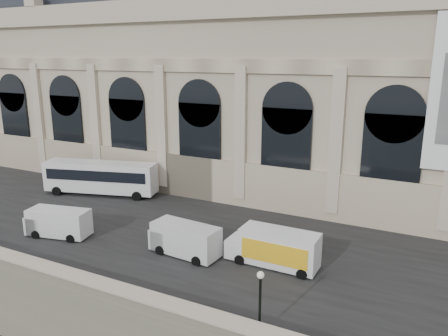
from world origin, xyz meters
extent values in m
cube|color=gray|center=(0.00, 35.00, 3.00)|extent=(160.00, 70.00, 6.00)
cube|color=#2D2D2D|center=(0.00, 14.00, 6.03)|extent=(160.00, 24.00, 0.06)
cube|color=gray|center=(0.00, 0.60, 6.55)|extent=(160.00, 1.20, 1.10)
cube|color=#C4B49D|center=(0.00, 0.60, 7.15)|extent=(160.00, 1.40, 0.12)
cube|color=beige|center=(-6.00, 31.00, 17.00)|extent=(68.00, 18.00, 22.00)
cube|color=#C4B49D|center=(-6.00, 21.85, 8.50)|extent=(68.60, 0.40, 5.00)
cube|color=#C4B49D|center=(-6.00, 21.70, 26.80)|extent=(69.00, 0.80, 2.40)
cube|color=#C4B49D|center=(-6.00, 21.85, 21.00)|extent=(68.00, 0.30, 1.40)
cube|color=black|center=(-34.00, 21.82, 12.50)|extent=(5.20, 0.25, 9.00)
cylinder|color=black|center=(-34.00, 21.82, 17.00)|extent=(5.20, 0.25, 5.20)
cube|color=#C4B49D|center=(-29.00, 21.75, 14.00)|extent=(1.20, 0.50, 14.00)
cube|color=black|center=(-24.00, 21.82, 12.50)|extent=(5.20, 0.25, 9.00)
cylinder|color=black|center=(-24.00, 21.82, 17.00)|extent=(5.20, 0.25, 5.20)
cube|color=#C4B49D|center=(-19.00, 21.75, 14.00)|extent=(1.20, 0.50, 14.00)
cube|color=black|center=(-14.00, 21.82, 12.50)|extent=(5.20, 0.25, 9.00)
cylinder|color=black|center=(-14.00, 21.82, 17.00)|extent=(5.20, 0.25, 5.20)
cube|color=#C4B49D|center=(-9.00, 21.75, 14.00)|extent=(1.20, 0.50, 14.00)
cube|color=black|center=(-4.00, 21.82, 12.50)|extent=(5.20, 0.25, 9.00)
cylinder|color=black|center=(-4.00, 21.82, 17.00)|extent=(5.20, 0.25, 5.20)
cube|color=#C4B49D|center=(1.00, 21.75, 14.00)|extent=(1.20, 0.50, 14.00)
cube|color=black|center=(6.00, 21.82, 12.50)|extent=(5.20, 0.25, 9.00)
cylinder|color=black|center=(6.00, 21.82, 17.00)|extent=(5.20, 0.25, 5.20)
cube|color=#C4B49D|center=(11.00, 21.75, 14.00)|extent=(1.20, 0.50, 14.00)
cube|color=black|center=(16.00, 21.82, 12.50)|extent=(5.20, 0.25, 9.00)
cylinder|color=black|center=(16.00, 21.82, 17.00)|extent=(5.20, 0.25, 5.20)
cube|color=white|center=(-15.39, 18.12, 8.22)|extent=(13.54, 6.32, 3.43)
cube|color=black|center=(-21.80, 16.28, 8.55)|extent=(0.78, 2.47, 1.33)
cube|color=black|center=(-15.00, 16.75, 8.66)|extent=(11.74, 3.43, 1.22)
cube|color=black|center=(-15.78, 19.49, 8.66)|extent=(11.74, 3.43, 1.22)
cylinder|color=black|center=(-19.80, 15.41, 6.55)|extent=(1.16, 0.62, 1.11)
cylinder|color=black|center=(-20.56, 18.08, 6.55)|extent=(1.16, 0.62, 1.11)
cylinder|color=black|center=(-10.21, 18.16, 6.55)|extent=(1.16, 0.62, 1.11)
cylinder|color=black|center=(-10.98, 20.82, 6.55)|extent=(1.16, 0.62, 1.11)
cube|color=white|center=(-10.21, 6.95, 7.39)|extent=(5.89, 3.31, 2.36)
cube|color=white|center=(-12.37, 6.47, 7.03)|extent=(1.98, 2.44, 1.65)
cube|color=black|center=(-12.94, 6.35, 7.59)|extent=(0.46, 1.82, 0.82)
cylinder|color=black|center=(-11.71, 5.51, 6.39)|extent=(0.82, 0.42, 0.78)
cylinder|color=black|center=(-12.17, 7.62, 6.39)|extent=(0.82, 0.42, 0.78)
cylinder|color=black|center=(-8.24, 6.28, 6.39)|extent=(0.82, 0.42, 0.78)
cylinder|color=black|center=(-8.70, 8.39, 6.39)|extent=(0.82, 0.42, 0.78)
cube|color=silver|center=(2.10, 8.85, 7.44)|extent=(5.93, 2.72, 2.45)
cube|color=silver|center=(-0.19, 9.05, 7.07)|extent=(1.80, 2.37, 1.71)
cube|color=black|center=(-0.78, 9.10, 7.65)|extent=(0.22, 1.92, 0.85)
cylinder|color=black|center=(0.17, 7.89, 6.41)|extent=(0.83, 0.33, 0.81)
cylinder|color=black|center=(0.36, 10.12, 6.41)|extent=(0.83, 0.33, 0.81)
cylinder|color=black|center=(3.85, 7.58, 6.41)|extent=(0.83, 0.33, 0.81)
cylinder|color=black|center=(4.03, 9.81, 6.41)|extent=(0.83, 0.33, 0.81)
cube|color=white|center=(9.62, 10.47, 7.57)|extent=(6.11, 2.38, 2.74)
cube|color=yellow|center=(9.62, 9.27, 7.57)|extent=(5.28, 0.10, 1.62)
cube|color=red|center=(9.62, 9.27, 7.57)|extent=(3.05, 0.06, 0.61)
cube|color=white|center=(6.17, 10.49, 6.96)|extent=(1.64, 2.24, 1.52)
cylinder|color=black|center=(6.77, 9.32, 6.41)|extent=(0.81, 0.29, 0.81)
cylinder|color=black|center=(6.79, 11.66, 6.41)|extent=(0.81, 0.29, 0.81)
cylinder|color=black|center=(11.85, 9.29, 6.41)|extent=(0.81, 0.29, 0.81)
cylinder|color=black|center=(11.87, 11.62, 6.41)|extent=(0.81, 0.29, 0.81)
cylinder|color=black|center=(11.64, 1.63, 6.19)|extent=(0.43, 0.43, 0.39)
cylinder|color=black|center=(11.64, 1.63, 7.94)|extent=(0.16, 0.16, 3.88)
sphere|color=beige|center=(11.64, 1.63, 9.97)|extent=(0.43, 0.43, 0.43)
camera|label=1|loc=(19.97, -19.30, 22.07)|focal=35.00mm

